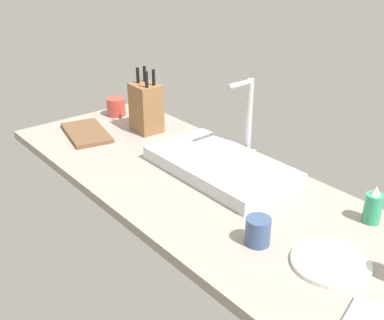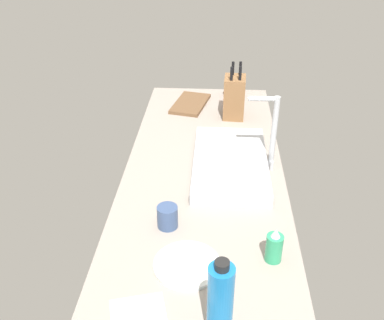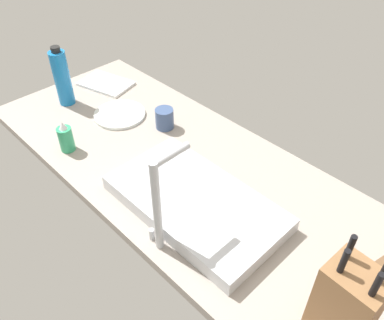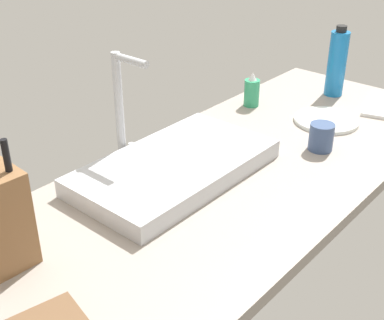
# 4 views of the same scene
# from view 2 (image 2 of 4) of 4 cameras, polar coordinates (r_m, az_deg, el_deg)

# --- Properties ---
(countertop_slab) EXTENTS (1.89, 0.67, 0.04)m
(countertop_slab) POSITION_cam_2_polar(r_m,az_deg,el_deg) (1.84, 1.50, -2.39)
(countertop_slab) COLOR gray
(countertop_slab) RESTS_ON ground
(sink_basin) EXTENTS (0.56, 0.31, 0.05)m
(sink_basin) POSITION_cam_2_polar(r_m,az_deg,el_deg) (1.87, 4.94, -0.37)
(sink_basin) COLOR #B7BABF
(sink_basin) RESTS_ON countertop_slab
(faucet) EXTENTS (0.06, 0.13, 0.32)m
(faucet) POSITION_cam_2_polar(r_m,az_deg,el_deg) (1.83, 10.27, 4.12)
(faucet) COLOR #B7BABF
(faucet) RESTS_ON countertop_slab
(knife_block) EXTENTS (0.13, 0.11, 0.28)m
(knife_block) POSITION_cam_2_polar(r_m,az_deg,el_deg) (2.28, 5.48, 8.12)
(knife_block) COLOR brown
(knife_block) RESTS_ON countertop_slab
(cutting_board) EXTENTS (0.32, 0.22, 0.02)m
(cutting_board) POSITION_cam_2_polar(r_m,az_deg,el_deg) (2.45, -0.22, 7.30)
(cutting_board) COLOR brown
(cutting_board) RESTS_ON countertop_slab
(soap_bottle) EXTENTS (0.05, 0.05, 0.12)m
(soap_bottle) POSITION_cam_2_polar(r_m,az_deg,el_deg) (1.43, 10.57, -10.98)
(soap_bottle) COLOR #2D9966
(soap_bottle) RESTS_ON countertop_slab
(water_bottle) EXTENTS (0.07, 0.07, 0.26)m
(water_bottle) POSITION_cam_2_polar(r_m,az_deg,el_deg) (1.16, 3.68, -17.81)
(water_bottle) COLOR #1970B7
(water_bottle) RESTS_ON countertop_slab
(dinner_plate) EXTENTS (0.21, 0.21, 0.01)m
(dinner_plate) POSITION_cam_2_polar(r_m,az_deg,el_deg) (1.41, -0.64, -13.40)
(dinner_plate) COLOR silver
(dinner_plate) RESTS_ON countertop_slab
(coffee_mug) EXTENTS (0.07, 0.07, 0.08)m
(coffee_mug) POSITION_cam_2_polar(r_m,az_deg,el_deg) (1.54, -3.18, -7.33)
(coffee_mug) COLOR #384C75
(coffee_mug) RESTS_ON countertop_slab
(ceramic_cup) EXTENTS (0.09, 0.09, 0.09)m
(ceramic_cup) POSITION_cam_2_polar(r_m,az_deg,el_deg) (2.55, 5.26, 9.00)
(ceramic_cup) COLOR #B23D33
(ceramic_cup) RESTS_ON countertop_slab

